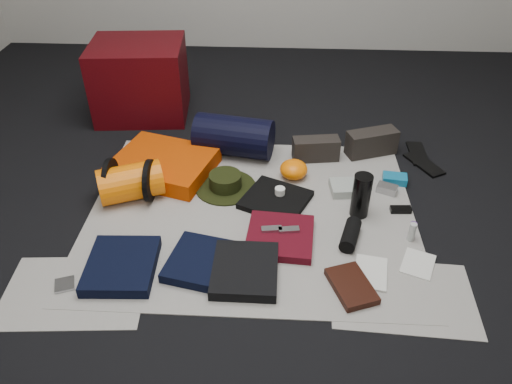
{
  "coord_description": "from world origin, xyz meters",
  "views": [
    {
      "loc": [
        0.12,
        -1.91,
        1.57
      ],
      "look_at": [
        0.02,
        0.05,
        0.1
      ],
      "focal_mm": 35.0,
      "sensor_mm": 36.0,
      "label": 1
    }
  ],
  "objects_px": {
    "navy_duffel": "(234,136)",
    "compact_camera": "(387,189)",
    "sleeping_pad": "(164,164)",
    "stuff_sack": "(131,182)",
    "paperback_book": "(351,286)",
    "red_cabinet": "(140,80)",
    "water_bottle": "(361,196)"
  },
  "relations": [
    {
      "from": "navy_duffel",
      "to": "compact_camera",
      "type": "bearing_deg",
      "value": -11.65
    },
    {
      "from": "sleeping_pad",
      "to": "stuff_sack",
      "type": "bearing_deg",
      "value": -115.56
    },
    {
      "from": "compact_camera",
      "to": "paperback_book",
      "type": "xyz_separation_m",
      "value": [
        -0.25,
        -0.69,
        -0.0
      ]
    },
    {
      "from": "stuff_sack",
      "to": "navy_duffel",
      "type": "bearing_deg",
      "value": 42.71
    },
    {
      "from": "paperback_book",
      "to": "sleeping_pad",
      "type": "bearing_deg",
      "value": 118.63
    },
    {
      "from": "red_cabinet",
      "to": "compact_camera",
      "type": "bearing_deg",
      "value": -33.81
    },
    {
      "from": "water_bottle",
      "to": "red_cabinet",
      "type": "bearing_deg",
      "value": 142.31
    },
    {
      "from": "compact_camera",
      "to": "navy_duffel",
      "type": "bearing_deg",
      "value": -177.83
    },
    {
      "from": "water_bottle",
      "to": "stuff_sack",
      "type": "bearing_deg",
      "value": 176.15
    },
    {
      "from": "sleeping_pad",
      "to": "stuff_sack",
      "type": "relative_size",
      "value": 1.62
    },
    {
      "from": "red_cabinet",
      "to": "water_bottle",
      "type": "bearing_deg",
      "value": -42.47
    },
    {
      "from": "navy_duffel",
      "to": "paperback_book",
      "type": "xyz_separation_m",
      "value": [
        0.58,
        -1.02,
        -0.1
      ]
    },
    {
      "from": "navy_duffel",
      "to": "water_bottle",
      "type": "distance_m",
      "value": 0.84
    },
    {
      "from": "stuff_sack",
      "to": "water_bottle",
      "type": "xyz_separation_m",
      "value": [
        1.15,
        -0.08,
        0.02
      ]
    },
    {
      "from": "red_cabinet",
      "to": "compact_camera",
      "type": "xyz_separation_m",
      "value": [
        1.47,
        -0.81,
        -0.21
      ]
    },
    {
      "from": "navy_duffel",
      "to": "paperback_book",
      "type": "bearing_deg",
      "value": -50.21
    },
    {
      "from": "stuff_sack",
      "to": "paperback_book",
      "type": "distance_m",
      "value": 1.21
    },
    {
      "from": "stuff_sack",
      "to": "compact_camera",
      "type": "bearing_deg",
      "value": 4.93
    },
    {
      "from": "stuff_sack",
      "to": "paperback_book",
      "type": "xyz_separation_m",
      "value": [
        1.06,
        -0.57,
        -0.08
      ]
    },
    {
      "from": "sleeping_pad",
      "to": "compact_camera",
      "type": "xyz_separation_m",
      "value": [
        1.2,
        -0.13,
        -0.03
      ]
    },
    {
      "from": "paperback_book",
      "to": "water_bottle",
      "type": "bearing_deg",
      "value": 59.74
    },
    {
      "from": "red_cabinet",
      "to": "stuff_sack",
      "type": "xyz_separation_m",
      "value": [
        0.16,
        -0.93,
        -0.14
      ]
    },
    {
      "from": "navy_duffel",
      "to": "stuff_sack",
      "type": "bearing_deg",
      "value": -126.96
    },
    {
      "from": "sleeping_pad",
      "to": "paperback_book",
      "type": "height_order",
      "value": "sleeping_pad"
    },
    {
      "from": "sleeping_pad",
      "to": "navy_duffel",
      "type": "xyz_separation_m",
      "value": [
        0.37,
        0.2,
        0.07
      ]
    },
    {
      "from": "sleeping_pad",
      "to": "paperback_book",
      "type": "relative_size",
      "value": 2.25
    },
    {
      "from": "navy_duffel",
      "to": "water_bottle",
      "type": "relative_size",
      "value": 1.93
    },
    {
      "from": "sleeping_pad",
      "to": "water_bottle",
      "type": "xyz_separation_m",
      "value": [
        1.03,
        -0.32,
        0.07
      ]
    },
    {
      "from": "red_cabinet",
      "to": "water_bottle",
      "type": "xyz_separation_m",
      "value": [
        1.3,
        -1.01,
        -0.12
      ]
    },
    {
      "from": "red_cabinet",
      "to": "navy_duffel",
      "type": "height_order",
      "value": "red_cabinet"
    },
    {
      "from": "water_bottle",
      "to": "compact_camera",
      "type": "bearing_deg",
      "value": 48.75
    },
    {
      "from": "navy_duffel",
      "to": "water_bottle",
      "type": "height_order",
      "value": "navy_duffel"
    }
  ]
}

